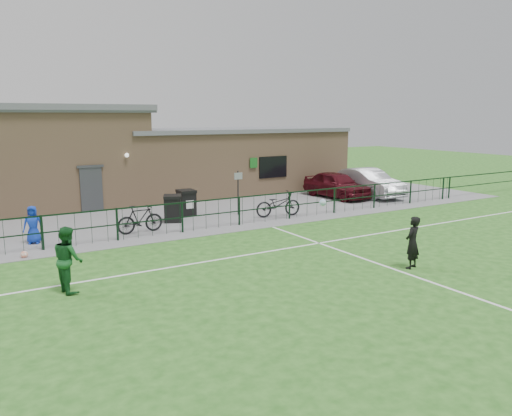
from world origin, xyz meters
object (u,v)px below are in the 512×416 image
wheelie_bin_right (186,203)px  car_silver (368,183)px  spectator_child (33,225)px  ball_ground (24,255)px  sign_post (238,193)px  bicycle_d (140,219)px  car_maroon (337,185)px  bicycle_e (278,204)px  outfield_player (68,259)px  wheelie_bin_left (173,209)px

wheelie_bin_right → car_silver: (10.73, -0.30, 0.24)m
spectator_child → ball_ground: (-0.51, -1.76, -0.57)m
sign_post → bicycle_d: 5.11m
car_maroon → spectator_child: (-15.59, -2.26, -0.05)m
sign_post → bicycle_e: size_ratio=0.95×
ball_ground → sign_post: bearing=15.8°
sign_post → outfield_player: sign_post is taller
wheelie_bin_right → sign_post: (2.01, -1.21, 0.48)m
car_silver → bicycle_e: bearing=-161.4°
car_silver → sign_post: bearing=-172.0°
bicycle_d → bicycle_e: bicycle_e is taller
car_silver → wheelie_bin_right: bearing=-179.5°
wheelie_bin_left → car_maroon: size_ratio=0.25×
bicycle_e → outfield_player: bearing=126.6°
bicycle_d → outfield_player: outfield_player is taller
car_silver → outfield_player: bearing=-154.7°
sign_post → spectator_child: bearing=-174.4°
bicycle_d → car_silver: bearing=-84.1°
bicycle_e → ball_ground: bearing=105.8°
bicycle_d → wheelie_bin_right: bearing=-53.4°
sign_post → bicycle_d: sign_post is taller
wheelie_bin_left → car_silver: bearing=26.6°
wheelie_bin_left → wheelie_bin_right: same height
sign_post → outfield_player: (-8.54, -6.51, -0.17)m
wheelie_bin_right → ball_ground: bearing=-149.3°
wheelie_bin_right → ball_ground: wheelie_bin_right is taller
bicycle_d → outfield_player: bearing=143.0°
car_silver → bicycle_d: 13.83m
wheelie_bin_left → car_silver: 11.85m
bicycle_e → ball_ground: size_ratio=9.25×
wheelie_bin_right → bicycle_e: (3.33, -2.49, 0.03)m
sign_post → wheelie_bin_left: bearing=178.0°
sign_post → car_silver: 8.77m
wheelie_bin_right → car_maroon: car_maroon is taller
wheelie_bin_right → sign_post: sign_post is taller
car_silver → spectator_child: size_ratio=3.47×
sign_post → car_maroon: bearing=11.6°
wheelie_bin_right → outfield_player: size_ratio=0.61×
ball_ground → car_silver: bearing=11.1°
car_maroon → bicycle_d: car_maroon is taller
sign_post → spectator_child: 8.71m
sign_post → bicycle_e: sign_post is taller
wheelie_bin_left → spectator_child: 5.64m
bicycle_d → bicycle_e: size_ratio=0.85×
wheelie_bin_left → car_silver: size_ratio=0.23×
wheelie_bin_right → outfield_player: 10.12m
wheelie_bin_left → outfield_player: 8.57m
wheelie_bin_left → outfield_player: bearing=-106.6°
wheelie_bin_right → sign_post: bearing=-28.2°
bicycle_e → spectator_child: spectator_child is taller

